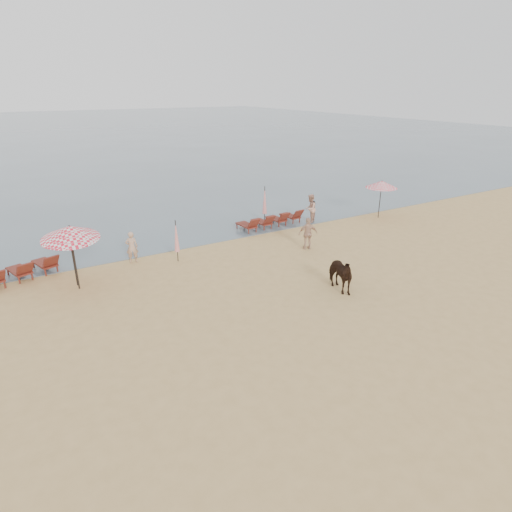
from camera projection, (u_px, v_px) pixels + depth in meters
The scene contains 13 objects.
ground at pixel (335, 337), 13.76m from camera, with size 120.00×120.00×0.00m, color tan.
sea at pixel (48, 130), 77.84m from camera, with size 160.00×140.00×0.06m, color #51606B.
lounger_cluster_left at pixel (21, 270), 17.73m from camera, with size 3.11×2.38×0.60m.
lounger_cluster_right at pixel (271, 220), 24.40m from camera, with size 3.86×1.89×0.59m.
umbrella_open_left_a at pixel (69, 235), 16.56m from camera, with size 2.10×2.10×2.39m.
umbrella_open_left_b at pixel (70, 232), 16.19m from camera, with size 2.15×2.19×2.74m.
umbrella_open_right at pixel (382, 184), 25.53m from camera, with size 1.87×1.87×2.28m.
umbrella_closed_left at pixel (176, 236), 19.31m from camera, with size 0.24×0.24×1.96m.
umbrella_closed_right at pixel (265, 200), 24.91m from camera, with size 0.26×0.26×2.16m.
cow at pixel (338, 274), 16.66m from camera, with size 0.78×1.71×1.44m, color black.
beachgoer_left at pixel (132, 247), 19.36m from camera, with size 0.54×0.35×1.47m, color tan.
beachgoer_right_a at pixel (310, 209), 24.98m from camera, with size 0.83×0.65×1.70m, color tan.
beachgoer_right_b at pixel (308, 234), 20.94m from camera, with size 0.94×0.39×1.60m, color tan.
Camera 1 is at (-8.17, -8.90, 7.53)m, focal length 30.00 mm.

